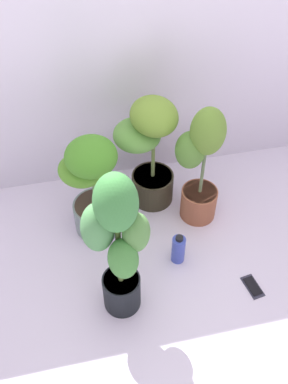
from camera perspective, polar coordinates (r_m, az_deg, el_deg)
The scene contains 8 objects.
ground_plane at distance 2.39m, azimuth 3.26°, elevation -10.39°, with size 8.00×8.00×0.00m, color silver.
mylar_back_wall at distance 2.38m, azimuth -1.34°, elevation 21.34°, with size 3.20×0.01×2.00m, color silver.
potted_plant_back_center at distance 2.45m, azimuth 0.64°, elevation 5.93°, with size 0.42×0.37×0.73m.
potted_plant_front_left at distance 1.87m, azimuth -3.58°, elevation -6.90°, with size 0.35×0.29×0.90m.
potted_plant_back_left at distance 2.34m, azimuth -6.98°, elevation 0.98°, with size 0.37×0.34×0.66m.
potted_plant_back_right at distance 2.38m, azimuth 7.48°, elevation 3.60°, with size 0.30×0.25×0.78m.
cell_phone at distance 2.40m, azimuth 14.30°, elevation -12.11°, with size 0.09×0.15×0.01m.
nutrient_bottle at distance 2.36m, azimuth 4.61°, elevation -7.61°, with size 0.07×0.07×0.20m.
Camera 1 is at (-0.42, -1.27, 1.98)m, focal length 39.93 mm.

